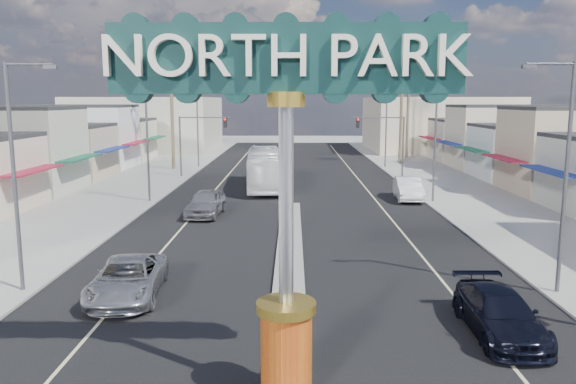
{
  "coord_description": "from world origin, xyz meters",
  "views": [
    {
      "loc": [
        0.17,
        -11.32,
        7.57
      ],
      "look_at": [
        -0.04,
        11.34,
        3.85
      ],
      "focal_mm": 35.0,
      "sensor_mm": 36.0,
      "label": 1
    }
  ],
  "objects_px": {
    "streetlight_l_far": "(199,123)",
    "streetlight_r_mid": "(433,135)",
    "city_bus": "(265,169)",
    "suv_left": "(128,279)",
    "car_parked_left": "(206,203)",
    "car_parked_right": "(408,189)",
    "streetlight_l_mid": "(149,135)",
    "palm_right_far": "(410,62)",
    "suv_right": "(499,313)",
    "streetlight_l_near": "(18,166)",
    "traffic_signal_left": "(198,134)",
    "palm_left_far": "(170,63)",
    "palm_right_mid": "(402,74)",
    "streetlight_r_near": "(562,167)",
    "streetlight_r_far": "(385,123)",
    "gateway_sign": "(286,170)",
    "traffic_signal_right": "(385,134)"
  },
  "relations": [
    {
      "from": "streetlight_l_far",
      "to": "streetlight_r_mid",
      "type": "distance_m",
      "value": 30.32
    },
    {
      "from": "city_bus",
      "to": "streetlight_r_mid",
      "type": "bearing_deg",
      "value": -32.33
    },
    {
      "from": "suv_left",
      "to": "car_parked_left",
      "type": "relative_size",
      "value": 1.06
    },
    {
      "from": "city_bus",
      "to": "car_parked_right",
      "type": "bearing_deg",
      "value": -30.4
    },
    {
      "from": "streetlight_l_mid",
      "to": "palm_right_far",
      "type": "height_order",
      "value": "palm_right_far"
    },
    {
      "from": "suv_right",
      "to": "car_parked_right",
      "type": "bearing_deg",
      "value": 85.07
    },
    {
      "from": "streetlight_l_near",
      "to": "suv_left",
      "type": "distance_m",
      "value": 6.04
    },
    {
      "from": "streetlight_l_far",
      "to": "traffic_signal_left",
      "type": "bearing_deg",
      "value": -81.14
    },
    {
      "from": "palm_left_far",
      "to": "palm_right_mid",
      "type": "distance_m",
      "value": 26.7
    },
    {
      "from": "streetlight_r_near",
      "to": "car_parked_left",
      "type": "height_order",
      "value": "streetlight_r_near"
    },
    {
      "from": "streetlight_r_far",
      "to": "car_parked_left",
      "type": "relative_size",
      "value": 1.77
    },
    {
      "from": "car_parked_right",
      "to": "streetlight_l_far",
      "type": "bearing_deg",
      "value": 136.87
    },
    {
      "from": "gateway_sign",
      "to": "palm_right_mid",
      "type": "distance_m",
      "value": 55.76
    },
    {
      "from": "traffic_signal_right",
      "to": "streetlight_l_mid",
      "type": "xyz_separation_m",
      "value": [
        -19.62,
        -13.99,
        0.79
      ]
    },
    {
      "from": "streetlight_r_far",
      "to": "palm_right_mid",
      "type": "relative_size",
      "value": 0.74
    },
    {
      "from": "traffic_signal_right",
      "to": "streetlight_r_far",
      "type": "relative_size",
      "value": 0.67
    },
    {
      "from": "palm_right_far",
      "to": "car_parked_left",
      "type": "distance_m",
      "value": 43.82
    },
    {
      "from": "palm_right_mid",
      "to": "palm_right_far",
      "type": "relative_size",
      "value": 0.86
    },
    {
      "from": "traffic_signal_left",
      "to": "car_parked_right",
      "type": "relative_size",
      "value": 1.15
    },
    {
      "from": "gateway_sign",
      "to": "car_parked_right",
      "type": "height_order",
      "value": "gateway_sign"
    },
    {
      "from": "suv_right",
      "to": "city_bus",
      "type": "bearing_deg",
      "value": 106.43
    },
    {
      "from": "traffic_signal_left",
      "to": "car_parked_left",
      "type": "height_order",
      "value": "traffic_signal_left"
    },
    {
      "from": "streetlight_r_mid",
      "to": "suv_left",
      "type": "relative_size",
      "value": 1.67
    },
    {
      "from": "streetlight_l_far",
      "to": "streetlight_r_far",
      "type": "height_order",
      "value": "same"
    },
    {
      "from": "traffic_signal_left",
      "to": "suv_right",
      "type": "xyz_separation_m",
      "value": [
        16.07,
        -37.91,
        -3.55
      ]
    },
    {
      "from": "streetlight_l_mid",
      "to": "palm_left_far",
      "type": "xyz_separation_m",
      "value": [
        -2.57,
        20.0,
        6.43
      ]
    },
    {
      "from": "streetlight_l_far",
      "to": "suv_right",
      "type": "distance_m",
      "value": 49.27
    },
    {
      "from": "palm_right_mid",
      "to": "suv_right",
      "type": "xyz_separation_m",
      "value": [
        -6.12,
        -49.92,
        -9.87
      ]
    },
    {
      "from": "streetlight_l_mid",
      "to": "gateway_sign",
      "type": "bearing_deg",
      "value": -69.58
    },
    {
      "from": "streetlight_l_far",
      "to": "palm_right_mid",
      "type": "distance_m",
      "value": 24.41
    },
    {
      "from": "streetlight_r_far",
      "to": "suv_left",
      "type": "distance_m",
      "value": 45.87
    },
    {
      "from": "palm_right_mid",
      "to": "suv_right",
      "type": "height_order",
      "value": "palm_right_mid"
    },
    {
      "from": "traffic_signal_right",
      "to": "streetlight_r_far",
      "type": "distance_m",
      "value": 8.14
    },
    {
      "from": "palm_right_mid",
      "to": "streetlight_l_far",
      "type": "bearing_deg",
      "value": -170.31
    },
    {
      "from": "traffic_signal_right",
      "to": "streetlight_l_far",
      "type": "height_order",
      "value": "streetlight_l_far"
    },
    {
      "from": "streetlight_l_mid",
      "to": "streetlight_r_mid",
      "type": "xyz_separation_m",
      "value": [
        20.87,
        0.0,
        0.0
      ]
    },
    {
      "from": "streetlight_l_far",
      "to": "streetlight_r_far",
      "type": "distance_m",
      "value": 20.87
    },
    {
      "from": "suv_left",
      "to": "car_parked_right",
      "type": "relative_size",
      "value": 1.03
    },
    {
      "from": "streetlight_l_far",
      "to": "palm_left_far",
      "type": "height_order",
      "value": "palm_left_far"
    },
    {
      "from": "streetlight_l_far",
      "to": "city_bus",
      "type": "height_order",
      "value": "streetlight_l_far"
    },
    {
      "from": "palm_right_far",
      "to": "car_parked_right",
      "type": "relative_size",
      "value": 2.69
    },
    {
      "from": "gateway_sign",
      "to": "suv_right",
      "type": "height_order",
      "value": "gateway_sign"
    },
    {
      "from": "streetlight_r_near",
      "to": "car_parked_right",
      "type": "bearing_deg",
      "value": 93.85
    },
    {
      "from": "suv_left",
      "to": "city_bus",
      "type": "xyz_separation_m",
      "value": [
        3.92,
        27.52,
        0.95
      ]
    },
    {
      "from": "car_parked_left",
      "to": "streetlight_l_mid",
      "type": "bearing_deg",
      "value": 139.05
    },
    {
      "from": "traffic_signal_left",
      "to": "traffic_signal_right",
      "type": "xyz_separation_m",
      "value": [
        18.37,
        0.0,
        0.0
      ]
    },
    {
      "from": "traffic_signal_right",
      "to": "streetlight_r_near",
      "type": "distance_m",
      "value": 34.03
    },
    {
      "from": "suv_left",
      "to": "city_bus",
      "type": "distance_m",
      "value": 27.82
    },
    {
      "from": "streetlight_r_mid",
      "to": "city_bus",
      "type": "bearing_deg",
      "value": 151.19
    },
    {
      "from": "traffic_signal_left",
      "to": "streetlight_r_mid",
      "type": "height_order",
      "value": "streetlight_r_mid"
    }
  ]
}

